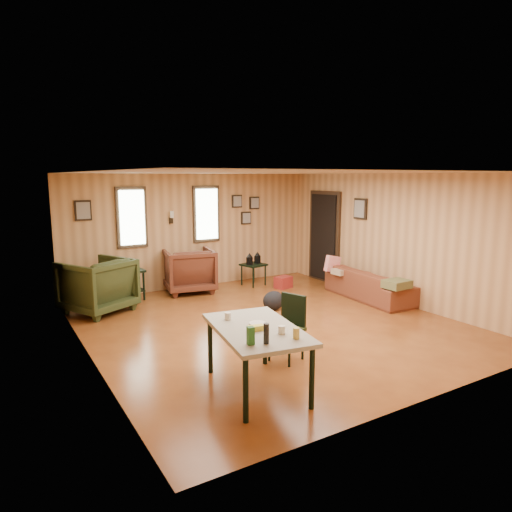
{
  "coord_description": "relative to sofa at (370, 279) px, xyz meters",
  "views": [
    {
      "loc": [
        -3.8,
        -5.93,
        2.34
      ],
      "look_at": [
        0.0,
        0.4,
        1.05
      ],
      "focal_mm": 32.0,
      "sensor_mm": 36.0,
      "label": 1
    }
  ],
  "objects": [
    {
      "name": "side_table",
      "position": [
        -1.37,
        2.11,
        0.11
      ],
      "size": [
        0.54,
        0.54,
        0.73
      ],
      "rotation": [
        0.0,
        0.0,
        0.22
      ],
      "color": "black",
      "rests_on": "ground"
    },
    {
      "name": "backpack",
      "position": [
        -2.03,
        0.31,
        -0.21
      ],
      "size": [
        0.44,
        0.36,
        0.35
      ],
      "rotation": [
        0.0,
        0.0,
        -0.16
      ],
      "color": "black",
      "rests_on": "ground"
    },
    {
      "name": "sofa",
      "position": [
        0.0,
        0.0,
        0.0
      ],
      "size": [
        0.72,
        1.99,
        0.76
      ],
      "primitive_type": "imported",
      "rotation": [
        0.0,
        0.0,
        1.49
      ],
      "color": "brown",
      "rests_on": "ground"
    },
    {
      "name": "end_table",
      "position": [
        -4.04,
        2.34,
        0.02
      ],
      "size": [
        0.6,
        0.55,
        0.72
      ],
      "rotation": [
        0.0,
        0.0,
        0.06
      ],
      "color": "black",
      "rests_on": "ground"
    },
    {
      "name": "dining_chair",
      "position": [
        -3.05,
        -1.62,
        0.09
      ],
      "size": [
        0.49,
        0.49,
        0.84
      ],
      "rotation": [
        0.0,
        0.0,
        0.37
      ],
      "color": "#283216",
      "rests_on": "ground"
    },
    {
      "name": "cooler",
      "position": [
        -0.96,
        1.57,
        -0.26
      ],
      "size": [
        0.4,
        0.33,
        0.25
      ],
      "rotation": [
        0.0,
        0.0,
        0.25
      ],
      "color": "maroon",
      "rests_on": "ground"
    },
    {
      "name": "sofa_pillows",
      "position": [
        -0.24,
        -0.1,
        0.13
      ],
      "size": [
        0.49,
        1.87,
        0.39
      ],
      "rotation": [
        0.0,
        0.0,
        0.03
      ],
      "color": "brown",
      "rests_on": "sofa"
    },
    {
      "name": "recliner_green",
      "position": [
        -4.71,
        1.79,
        0.14
      ],
      "size": [
        1.34,
        1.31,
        1.04
      ],
      "primitive_type": "imported",
      "rotation": [
        0.0,
        0.0,
        -2.67
      ],
      "color": "#283216",
      "rests_on": "ground"
    },
    {
      "name": "room",
      "position": [
        -2.34,
        -0.02,
        0.82
      ],
      "size": [
        5.54,
        6.04,
        2.44
      ],
      "color": "brown",
      "rests_on": "ground"
    },
    {
      "name": "recliner_brown",
      "position": [
        -2.8,
        2.3,
        0.11
      ],
      "size": [
        1.11,
        1.06,
        0.99
      ],
      "primitive_type": "imported",
      "rotation": [
        0.0,
        0.0,
        2.96
      ],
      "color": "#4E2517",
      "rests_on": "ground"
    },
    {
      "name": "dining_table",
      "position": [
        -3.86,
        -2.16,
        0.27
      ],
      "size": [
        1.06,
        1.53,
        0.93
      ],
      "rotation": [
        0.0,
        0.0,
        -0.16
      ],
      "color": "gray",
      "rests_on": "ground"
    }
  ]
}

